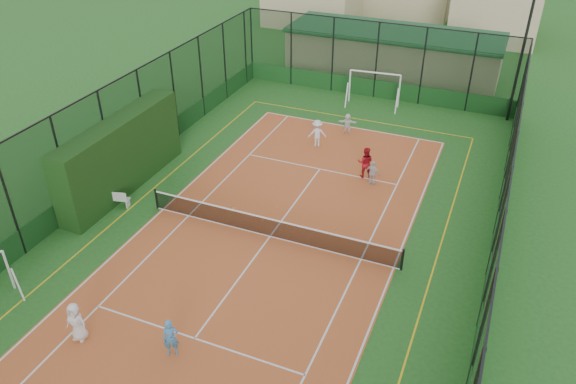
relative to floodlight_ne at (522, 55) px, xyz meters
name	(u,v)px	position (x,y,z in m)	size (l,w,h in m)	color
ground	(270,237)	(-8.60, -16.60, -4.12)	(300.00, 300.00, 0.00)	#26561D
court_slab	(270,236)	(-8.60, -16.60, -4.12)	(11.17, 23.97, 0.01)	#B35627
tennis_net	(270,227)	(-8.60, -16.60, -3.59)	(11.67, 0.12, 1.06)	black
perimeter_fence	(269,188)	(-8.60, -16.60, -1.62)	(18.12, 34.12, 5.00)	black
floodlight_ne	(522,55)	(0.00, 0.00, 0.00)	(0.60, 0.26, 8.25)	black
clubhouse	(393,52)	(-8.60, 5.40, -2.55)	(15.20, 7.20, 3.15)	tan
hedge_left	(121,155)	(-16.90, -15.57, -2.33)	(1.23, 8.23, 3.60)	black
white_bench	(113,198)	(-16.40, -17.19, -3.68)	(1.58, 0.44, 0.89)	white
futsal_goal_far	(374,89)	(-8.31, -0.81, -3.05)	(3.33, 0.97, 2.15)	white
child_near_left	(76,322)	(-12.27, -24.50, -3.34)	(0.76, 0.49, 1.55)	white
child_near_mid	(171,338)	(-8.94, -23.85, -3.39)	(0.53, 0.35, 1.44)	#468BC7
child_far_left	(317,133)	(-9.66, -7.79, -3.32)	(1.02, 0.59, 1.58)	silver
child_far_right	(373,173)	(-5.68, -10.64, -3.47)	(0.76, 0.32, 1.29)	silver
child_far_back	(347,123)	(-8.59, -5.51, -3.52)	(1.11, 0.35, 1.20)	white
coach	(365,162)	(-6.24, -10.05, -3.29)	(0.80, 0.63, 1.66)	#AB121C
tennis_balls	(276,216)	(-8.96, -15.09, -4.08)	(4.96, 1.28, 0.07)	#CCE033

